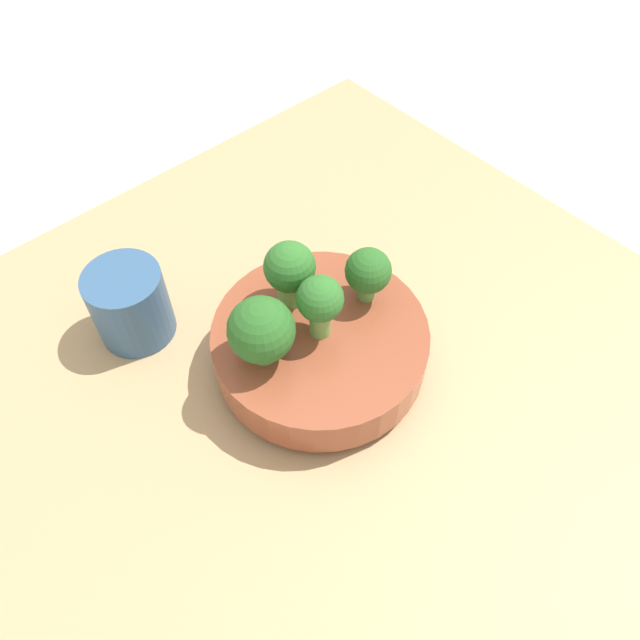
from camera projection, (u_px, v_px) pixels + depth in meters
name	position (u px, v px, depth m)	size (l,w,h in m)	color
ground_plane	(308.00, 414.00, 0.72)	(6.00, 6.00, 0.00)	beige
table	(308.00, 405.00, 0.70)	(0.93, 0.85, 0.04)	tan
bowl	(320.00, 345.00, 0.68)	(0.23, 0.23, 0.06)	brown
broccoli_floret_center	(320.00, 302.00, 0.62)	(0.05, 0.05, 0.08)	#6BA34C
broccoli_floret_right	(261.00, 331.00, 0.61)	(0.07, 0.07, 0.08)	#6BA34C
broccoli_floret_front	(290.00, 270.00, 0.65)	(0.06, 0.06, 0.08)	#6BA34C
broccoli_floret_left	(368.00, 272.00, 0.66)	(0.05, 0.05, 0.07)	#609347
cup	(130.00, 305.00, 0.70)	(0.09, 0.09, 0.09)	#33567F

